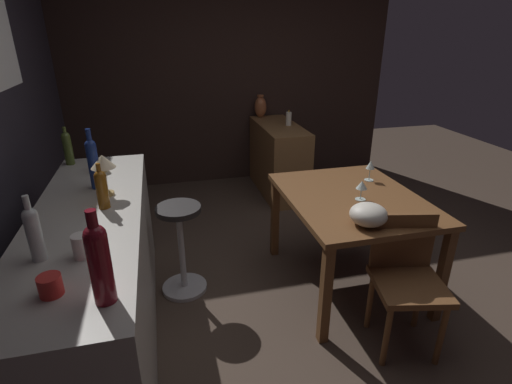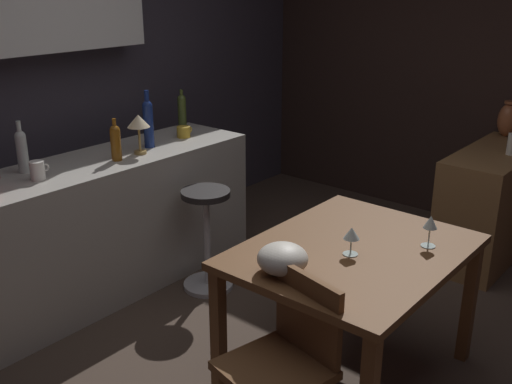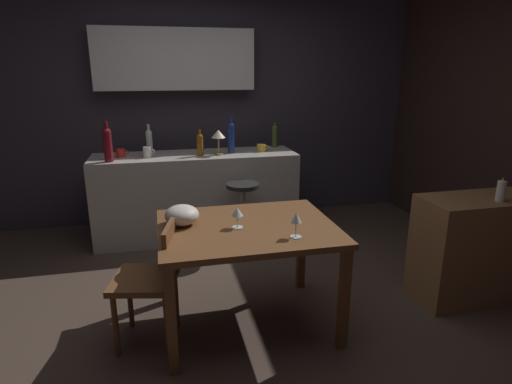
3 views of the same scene
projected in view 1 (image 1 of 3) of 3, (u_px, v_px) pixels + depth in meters
ground_plane at (309, 289)px, 3.00m from camera, size 9.00×9.00×0.00m
wall_side_right at (214, 77)px, 4.71m from camera, size 0.10×4.40×2.60m
dining_table at (351, 207)px, 2.83m from camera, size 1.17×0.93×0.74m
kitchen_counter at (98, 280)px, 2.35m from camera, size 2.10×0.60×0.90m
sideboard_cabinet at (278, 159)px, 4.63m from camera, size 1.10×0.44×0.82m
chair_near_window at (406, 276)px, 2.36m from camera, size 0.48×0.48×0.83m
bar_stool at (181, 247)px, 2.86m from camera, size 0.34×0.34×0.70m
wine_glass_left at (370, 166)px, 3.04m from camera, size 0.07×0.07×0.16m
wine_glass_right at (362, 186)px, 2.70m from camera, size 0.08×0.08×0.14m
fruit_bowl at (368, 215)px, 2.37m from camera, size 0.23×0.23×0.14m
wine_bottle_ruby at (99, 260)px, 1.41m from camera, size 0.08×0.08×0.38m
wine_bottle_amber at (102, 188)px, 2.19m from camera, size 0.07×0.07×0.27m
wine_bottle_clear at (34, 231)px, 1.69m from camera, size 0.06×0.06×0.31m
wine_bottle_olive at (67, 147)px, 2.90m from camera, size 0.06×0.06×0.29m
wine_bottle_cobalt at (93, 161)px, 2.45m from camera, size 0.07×0.07×0.39m
cup_red at (50, 285)px, 1.50m from camera, size 0.12×0.09×0.08m
cup_white at (82, 246)px, 1.75m from camera, size 0.12×0.08×0.11m
cup_mustard at (100, 166)px, 2.80m from camera, size 0.13×0.10×0.08m
counter_lamp at (103, 164)px, 2.33m from camera, size 0.14×0.14×0.26m
pillar_candle_tall at (289, 119)px, 4.43m from camera, size 0.06×0.06×0.18m
vase_copper at (260, 107)px, 4.81m from camera, size 0.15×0.15×0.27m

